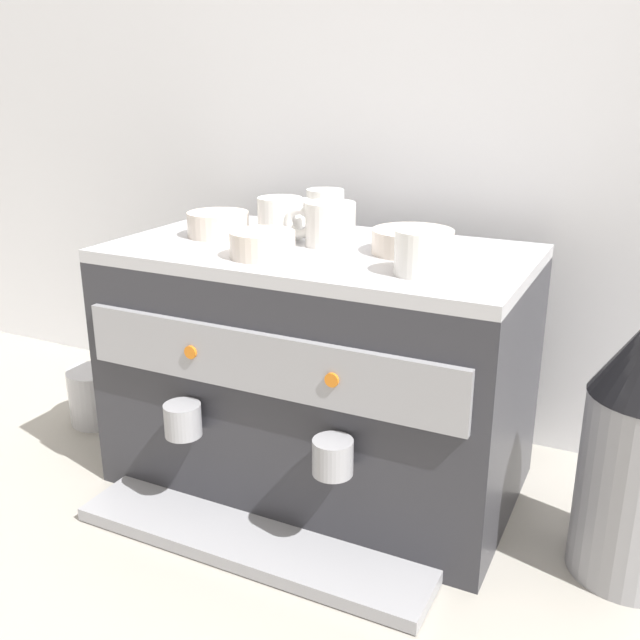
{
  "coord_description": "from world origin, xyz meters",
  "views": [
    {
      "loc": [
        0.49,
        -0.98,
        0.66
      ],
      "look_at": [
        0.0,
        0.0,
        0.29
      ],
      "focal_mm": 40.12,
      "sensor_mm": 36.0,
      "label": 1
    }
  ],
  "objects_px": {
    "ceramic_cup_0": "(423,252)",
    "ceramic_cup_2": "(328,224)",
    "ceramic_cup_1": "(282,217)",
    "ceramic_cup_3": "(323,210)",
    "ceramic_bowl_0": "(413,242)",
    "ceramic_bowl_1": "(219,224)",
    "milk_pitcher": "(97,396)",
    "espresso_machine": "(319,369)",
    "ceramic_bowl_2": "(263,245)"
  },
  "relations": [
    {
      "from": "espresso_machine",
      "to": "ceramic_cup_0",
      "type": "distance_m",
      "value": 0.32
    },
    {
      "from": "ceramic_bowl_2",
      "to": "ceramic_cup_0",
      "type": "bearing_deg",
      "value": 3.03
    },
    {
      "from": "ceramic_cup_0",
      "to": "milk_pitcher",
      "type": "height_order",
      "value": "ceramic_cup_0"
    },
    {
      "from": "espresso_machine",
      "to": "ceramic_bowl_1",
      "type": "distance_m",
      "value": 0.29
    },
    {
      "from": "espresso_machine",
      "to": "ceramic_cup_3",
      "type": "height_order",
      "value": "ceramic_cup_3"
    },
    {
      "from": "ceramic_cup_0",
      "to": "ceramic_cup_1",
      "type": "height_order",
      "value": "ceramic_cup_1"
    },
    {
      "from": "ceramic_cup_1",
      "to": "ceramic_bowl_0",
      "type": "height_order",
      "value": "ceramic_cup_1"
    },
    {
      "from": "ceramic_cup_1",
      "to": "ceramic_cup_3",
      "type": "xyz_separation_m",
      "value": [
        0.04,
        0.08,
        0.0
      ]
    },
    {
      "from": "ceramic_cup_1",
      "to": "ceramic_cup_2",
      "type": "height_order",
      "value": "ceramic_cup_2"
    },
    {
      "from": "ceramic_cup_3",
      "to": "milk_pitcher",
      "type": "relative_size",
      "value": 0.87
    },
    {
      "from": "ceramic_bowl_1",
      "to": "ceramic_cup_0",
      "type": "bearing_deg",
      "value": -12.36
    },
    {
      "from": "ceramic_cup_0",
      "to": "milk_pitcher",
      "type": "bearing_deg",
      "value": 174.16
    },
    {
      "from": "espresso_machine",
      "to": "ceramic_bowl_2",
      "type": "height_order",
      "value": "ceramic_bowl_2"
    },
    {
      "from": "ceramic_cup_2",
      "to": "ceramic_cup_1",
      "type": "bearing_deg",
      "value": 168.69
    },
    {
      "from": "ceramic_cup_2",
      "to": "ceramic_bowl_1",
      "type": "relative_size",
      "value": 1.14
    },
    {
      "from": "espresso_machine",
      "to": "ceramic_bowl_1",
      "type": "xyz_separation_m",
      "value": [
        -0.19,
        0.01,
        0.22
      ]
    },
    {
      "from": "ceramic_cup_2",
      "to": "ceramic_bowl_0",
      "type": "relative_size",
      "value": 0.94
    },
    {
      "from": "ceramic_bowl_2",
      "to": "milk_pitcher",
      "type": "xyz_separation_m",
      "value": [
        -0.44,
        0.08,
        -0.37
      ]
    },
    {
      "from": "ceramic_bowl_0",
      "to": "ceramic_cup_2",
      "type": "bearing_deg",
      "value": -176.09
    },
    {
      "from": "ceramic_cup_1",
      "to": "ceramic_bowl_2",
      "type": "height_order",
      "value": "ceramic_cup_1"
    },
    {
      "from": "espresso_machine",
      "to": "ceramic_bowl_0",
      "type": "distance_m",
      "value": 0.27
    },
    {
      "from": "ceramic_cup_2",
      "to": "ceramic_cup_0",
      "type": "bearing_deg",
      "value": -27.91
    },
    {
      "from": "milk_pitcher",
      "to": "ceramic_bowl_1",
      "type": "bearing_deg",
      "value": 2.64
    },
    {
      "from": "milk_pitcher",
      "to": "ceramic_bowl_0",
      "type": "bearing_deg",
      "value": 3.6
    },
    {
      "from": "ceramic_cup_0",
      "to": "ceramic_cup_2",
      "type": "relative_size",
      "value": 0.92
    },
    {
      "from": "ceramic_cup_1",
      "to": "ceramic_cup_3",
      "type": "relative_size",
      "value": 1.16
    },
    {
      "from": "ceramic_cup_0",
      "to": "ceramic_cup_3",
      "type": "distance_m",
      "value": 0.32
    },
    {
      "from": "espresso_machine",
      "to": "ceramic_bowl_0",
      "type": "xyz_separation_m",
      "value": [
        0.14,
        0.03,
        0.22
      ]
    },
    {
      "from": "ceramic_cup_0",
      "to": "ceramic_cup_2",
      "type": "xyz_separation_m",
      "value": [
        -0.19,
        0.1,
        0.0
      ]
    },
    {
      "from": "espresso_machine",
      "to": "ceramic_bowl_0",
      "type": "bearing_deg",
      "value": 13.07
    },
    {
      "from": "ceramic_cup_0",
      "to": "ceramic_cup_3",
      "type": "bearing_deg",
      "value": 140.74
    },
    {
      "from": "ceramic_cup_0",
      "to": "milk_pitcher",
      "type": "xyz_separation_m",
      "value": [
        -0.69,
        0.07,
        -0.38
      ]
    },
    {
      "from": "ceramic_cup_2",
      "to": "espresso_machine",
      "type": "bearing_deg",
      "value": -100.65
    },
    {
      "from": "ceramic_cup_3",
      "to": "ceramic_bowl_0",
      "type": "relative_size",
      "value": 0.77
    },
    {
      "from": "ceramic_cup_2",
      "to": "ceramic_cup_3",
      "type": "bearing_deg",
      "value": 119.54
    },
    {
      "from": "ceramic_cup_1",
      "to": "milk_pitcher",
      "type": "distance_m",
      "value": 0.56
    },
    {
      "from": "espresso_machine",
      "to": "ceramic_cup_3",
      "type": "xyz_separation_m",
      "value": [
        -0.05,
        0.13,
        0.24
      ]
    },
    {
      "from": "ceramic_cup_2",
      "to": "ceramic_bowl_0",
      "type": "height_order",
      "value": "ceramic_cup_2"
    },
    {
      "from": "ceramic_cup_3",
      "to": "ceramic_bowl_0",
      "type": "bearing_deg",
      "value": -25.33
    },
    {
      "from": "milk_pitcher",
      "to": "ceramic_bowl_2",
      "type": "bearing_deg",
      "value": -10.58
    },
    {
      "from": "ceramic_cup_0",
      "to": "milk_pitcher",
      "type": "distance_m",
      "value": 0.79
    },
    {
      "from": "ceramic_cup_1",
      "to": "ceramic_bowl_1",
      "type": "height_order",
      "value": "ceramic_cup_1"
    },
    {
      "from": "ceramic_cup_1",
      "to": "ceramic_bowl_2",
      "type": "bearing_deg",
      "value": -72.54
    },
    {
      "from": "ceramic_bowl_0",
      "to": "ceramic_bowl_1",
      "type": "distance_m",
      "value": 0.33
    },
    {
      "from": "ceramic_cup_0",
      "to": "ceramic_bowl_1",
      "type": "bearing_deg",
      "value": 167.64
    },
    {
      "from": "ceramic_cup_1",
      "to": "milk_pitcher",
      "type": "relative_size",
      "value": 1.0
    },
    {
      "from": "ceramic_cup_0",
      "to": "ceramic_cup_2",
      "type": "bearing_deg",
      "value": 152.09
    },
    {
      "from": "ceramic_cup_0",
      "to": "espresso_machine",
      "type": "bearing_deg",
      "value": 158.38
    },
    {
      "from": "espresso_machine",
      "to": "milk_pitcher",
      "type": "height_order",
      "value": "espresso_machine"
    },
    {
      "from": "ceramic_cup_2",
      "to": "ceramic_bowl_2",
      "type": "relative_size",
      "value": 1.2
    }
  ]
}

